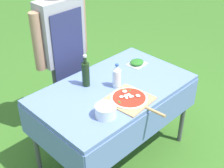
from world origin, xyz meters
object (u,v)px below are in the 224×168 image
prep_table (114,95)px  pizza_on_peel (130,99)px  person_cook (62,46)px  mixing_tub (106,111)px  oil_bottle (86,74)px  herb_container (137,62)px  water_bottle (117,76)px

prep_table → pizza_on_peel: size_ratio=2.68×
person_cook → mixing_tub: person_cook is taller
prep_table → oil_bottle: 0.31m
oil_bottle → mixing_tub: size_ratio=1.80×
pizza_on_peel → herb_container: size_ratio=2.87×
pizza_on_peel → herb_container: 0.60m
person_cook → prep_table: bearing=90.7°
oil_bottle → pizza_on_peel: bearing=-76.9°
prep_table → mixing_tub: mixing_tub is taller
prep_table → water_bottle: bearing=-28.0°
person_cook → herb_container: (0.46, -0.55, -0.14)m
person_cook → pizza_on_peel: 0.91m
water_bottle → mixing_tub: 0.41m
pizza_on_peel → water_bottle: water_bottle is taller
mixing_tub → prep_table: bearing=36.1°
water_bottle → prep_table: bearing=152.0°
water_bottle → herb_container: water_bottle is taller
person_cook → oil_bottle: (-0.12, -0.48, -0.05)m
prep_table → mixing_tub: (-0.32, -0.23, 0.13)m
person_cook → oil_bottle: bearing=74.5°
mixing_tub → person_cook: bearing=71.5°
prep_table → person_cook: (-0.02, 0.67, 0.25)m
pizza_on_peel → herb_container: bearing=30.6°
oil_bottle → herb_container: (0.59, -0.07, -0.09)m
person_cook → water_bottle: bearing=92.7°
prep_table → herb_container: herb_container is taller
person_cook → water_bottle: 0.68m
pizza_on_peel → mixing_tub: 0.28m
herb_container → mixing_tub: (-0.76, -0.36, 0.02)m
prep_table → mixing_tub: bearing=-143.9°
herb_container → mixing_tub: mixing_tub is taller
pizza_on_peel → oil_bottle: oil_bottle is taller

